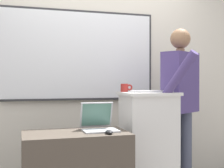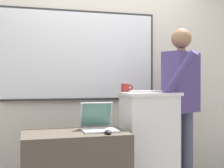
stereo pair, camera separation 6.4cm
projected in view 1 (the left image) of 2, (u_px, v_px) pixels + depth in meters
The scene contains 7 objects.
back_wall at pixel (95, 63), 3.74m from camera, with size 6.40×0.17×2.78m.
lectern_podium at pixel (148, 144), 3.15m from camera, with size 0.54×0.45×1.06m.
person_presenter at pixel (181, 97), 3.29m from camera, with size 0.60×0.72×1.72m.
laptop at pixel (98, 122), 2.82m from camera, with size 0.31×0.31×0.25m.
wireless_keyboard at pixel (152, 91), 3.09m from camera, with size 0.42×0.12×0.02m.
computer_mouse_by_laptop at pixel (109, 132), 2.60m from camera, with size 0.06×0.10×0.03m.
coffee_mug at pixel (125, 88), 3.24m from camera, with size 0.13×0.08×0.09m.
Camera 1 is at (-0.88, -2.39, 1.17)m, focal length 50.00 mm.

